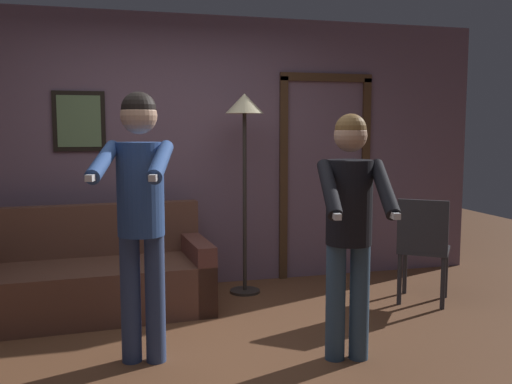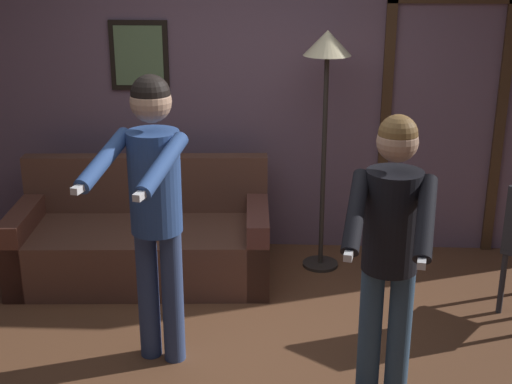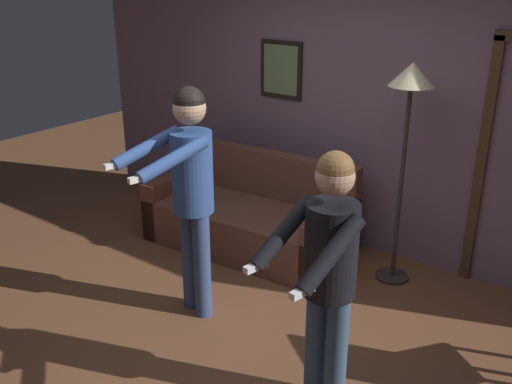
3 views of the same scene
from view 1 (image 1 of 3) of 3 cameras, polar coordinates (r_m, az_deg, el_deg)
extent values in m
plane|color=brown|center=(3.90, -4.54, -16.74)|extent=(12.00, 12.00, 0.00)
cube|color=slate|center=(5.53, -8.41, 3.93)|extent=(6.40, 0.06, 2.60)
cube|color=black|center=(5.44, -17.27, 6.78)|extent=(0.46, 0.02, 0.54)
cube|color=#6A8A5C|center=(5.43, -17.27, 6.78)|extent=(0.38, 0.01, 0.46)
cube|color=#4C331E|center=(5.73, 2.77, 1.27)|extent=(0.08, 0.04, 2.04)
cube|color=#4C331E|center=(6.07, 10.88, 1.45)|extent=(0.08, 0.04, 2.04)
cube|color=#4C331E|center=(5.89, 7.07, 11.31)|extent=(0.98, 0.04, 0.08)
cube|color=brown|center=(4.95, -15.95, -9.34)|extent=(1.94, 0.95, 0.42)
cube|color=brown|center=(5.20, -16.27, -3.67)|extent=(1.90, 0.24, 0.45)
cube|color=brown|center=(5.03, -5.94, -7.92)|extent=(0.21, 0.86, 0.58)
cylinder|color=#332D28|center=(5.42, -1.12, -9.88)|extent=(0.28, 0.28, 0.02)
cylinder|color=#332D28|center=(5.25, -1.14, -1.13)|extent=(0.04, 0.04, 1.64)
cone|color=#F9EAB7|center=(5.21, -1.16, 8.85)|extent=(0.35, 0.35, 0.18)
cylinder|color=#364877|center=(3.87, -12.42, -10.40)|extent=(0.13, 0.13, 0.84)
cylinder|color=#364877|center=(3.84, -10.04, -10.48)|extent=(0.13, 0.13, 0.84)
cylinder|color=#2D4C8C|center=(3.71, -11.48, 0.29)|extent=(0.30, 0.30, 0.60)
sphere|color=tan|center=(3.69, -11.64, 7.48)|extent=(0.23, 0.23, 0.23)
sphere|color=black|center=(3.69, -11.65, 8.11)|extent=(0.22, 0.22, 0.22)
cylinder|color=#2D4C8C|center=(3.49, -15.05, 3.01)|extent=(0.22, 0.54, 0.24)
cube|color=white|center=(3.25, -16.09, 1.42)|extent=(0.08, 0.16, 0.04)
cylinder|color=#2D4C8C|center=(3.42, -9.51, 3.08)|extent=(0.22, 0.54, 0.24)
cube|color=white|center=(3.18, -10.15, 1.47)|extent=(0.08, 0.16, 0.04)
cylinder|color=#36536F|center=(3.86, 7.95, -10.86)|extent=(0.13, 0.13, 0.78)
cylinder|color=#36536F|center=(3.90, 10.30, -10.75)|extent=(0.13, 0.13, 0.78)
cylinder|color=black|center=(3.74, 9.31, -1.03)|extent=(0.30, 0.30, 0.55)
sphere|color=tan|center=(3.71, 9.43, 5.61)|extent=(0.21, 0.21, 0.21)
sphere|color=brown|center=(3.71, 9.44, 6.18)|extent=(0.20, 0.20, 0.20)
cylinder|color=black|center=(3.49, 7.35, 0.33)|extent=(0.18, 0.46, 0.34)
cube|color=white|center=(3.31, 7.97, -2.33)|extent=(0.07, 0.16, 0.04)
cylinder|color=black|center=(3.57, 12.72, 0.36)|extent=(0.18, 0.46, 0.34)
cube|color=white|center=(3.40, 13.61, -2.24)|extent=(0.07, 0.16, 0.04)
cylinder|color=#2D2D33|center=(5.48, 18.43, -7.72)|extent=(0.04, 0.04, 0.45)
cylinder|color=#2D2D33|center=(5.51, 14.66, -7.52)|extent=(0.04, 0.04, 0.45)
cylinder|color=#2D2D33|center=(5.13, 18.19, -8.67)|extent=(0.04, 0.04, 0.45)
cylinder|color=#2D2D33|center=(5.17, 14.16, -8.45)|extent=(0.04, 0.04, 0.45)
cube|color=#2D2D33|center=(5.27, 16.44, -5.55)|extent=(0.59, 0.59, 0.03)
cube|color=#2D2D33|center=(5.04, 16.32, -3.30)|extent=(0.36, 0.28, 0.45)
camera|label=2|loc=(1.35, 88.11, 42.90)|focal=50.00mm
camera|label=3|loc=(3.15, 59.99, 21.37)|focal=40.00mm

